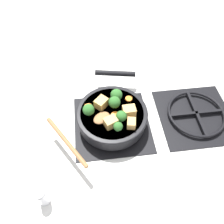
{
  "coord_description": "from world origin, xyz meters",
  "views": [
    {
      "loc": [
        0.5,
        -0.06,
        0.76
      ],
      "look_at": [
        0.0,
        0.0,
        0.09
      ],
      "focal_mm": 35.0,
      "sensor_mm": 36.0,
      "label": 1
    }
  ],
  "objects": [
    {
      "name": "carrot_slice_near_center",
      "position": [
        0.02,
        0.01,
        0.09
      ],
      "size": [
        0.03,
        0.03,
        0.01
      ],
      "primitive_type": "cylinder",
      "color": "orange",
      "rests_on": "skillet_pan"
    },
    {
      "name": "broccoli_floret_center_top",
      "position": [
        -0.06,
        0.02,
        0.12
      ],
      "size": [
        0.05,
        0.05,
        0.05
      ],
      "color": "#709956",
      "rests_on": "skillet_pan"
    },
    {
      "name": "salt_shaker",
      "position": [
        0.28,
        -0.26,
        0.04
      ],
      "size": [
        0.04,
        0.04,
        0.09
      ],
      "color": "white",
      "rests_on": "ground_plane"
    },
    {
      "name": "carrot_slice_edge_slice",
      "position": [
        -0.06,
        0.08,
        0.09
      ],
      "size": [
        0.03,
        0.03,
        0.01
      ],
      "primitive_type": "cylinder",
      "color": "orange",
      "rests_on": "skillet_pan"
    },
    {
      "name": "broccoli_floret_north_edge",
      "position": [
        0.0,
        -0.09,
        0.12
      ],
      "size": [
        0.04,
        0.04,
        0.05
      ],
      "color": "#709956",
      "rests_on": "skillet_pan"
    },
    {
      "name": "wooden_spoon",
      "position": [
        0.08,
        -0.12,
        0.09
      ],
      "size": [
        0.23,
        0.25,
        0.02
      ],
      "color": "olive",
      "rests_on": "skillet_pan"
    },
    {
      "name": "broccoli_floret_west_rim",
      "position": [
        0.08,
        0.01,
        0.11
      ],
      "size": [
        0.03,
        0.03,
        0.04
      ],
      "color": "#709956",
      "rests_on": "skillet_pan"
    },
    {
      "name": "tofu_cube_near_handle",
      "position": [
        0.02,
        0.06,
        0.11
      ],
      "size": [
        0.04,
        0.05,
        0.04
      ],
      "primitive_type": "cube",
      "rotation": [
        0.0,
        0.0,
        1.62
      ],
      "color": "tan",
      "rests_on": "skillet_pan"
    },
    {
      "name": "tofu_cube_east_chunk",
      "position": [
        -0.03,
        -0.04,
        0.11
      ],
      "size": [
        0.06,
        0.06,
        0.04
      ],
      "primitive_type": "cube",
      "rotation": [
        0.0,
        0.0,
        2.37
      ],
      "color": "tan",
      "rests_on": "skillet_pan"
    },
    {
      "name": "broccoli_floret_near_spoon",
      "position": [
        -0.02,
        0.01,
        0.12
      ],
      "size": [
        0.05,
        0.05,
        0.05
      ],
      "color": "#709956",
      "rests_on": "skillet_pan"
    },
    {
      "name": "front_burner_grate",
      "position": [
        0.0,
        0.0,
        0.01
      ],
      "size": [
        0.31,
        0.31,
        0.03
      ],
      "color": "black",
      "rests_on": "ground_plane"
    },
    {
      "name": "carrot_slice_orange_thin",
      "position": [
        -0.03,
        -0.09,
        0.09
      ],
      "size": [
        0.03,
        0.03,
        0.01
      ],
      "primitive_type": "cylinder",
      "color": "orange",
      "rests_on": "skillet_pan"
    },
    {
      "name": "tofu_cube_west_chunk",
      "position": [
        0.07,
        0.06,
        0.1
      ],
      "size": [
        0.04,
        0.04,
        0.03
      ],
      "primitive_type": "cube",
      "rotation": [
        0.0,
        0.0,
        6.09
      ],
      "color": "tan",
      "rests_on": "skillet_pan"
    },
    {
      "name": "skillet_pan",
      "position": [
        -0.0,
        0.0,
        0.06
      ],
      "size": [
        0.39,
        0.28,
        0.06
      ],
      "color": "black",
      "rests_on": "front_burner_grate"
    },
    {
      "name": "ground_plane",
      "position": [
        0.0,
        0.0,
        0.0
      ],
      "size": [
        2.4,
        2.4,
        0.0
      ],
      "primitive_type": "plane",
      "color": "silver"
    },
    {
      "name": "tofu_cube_center_large",
      "position": [
        0.06,
        -0.01,
        0.1
      ],
      "size": [
        0.05,
        0.06,
        0.04
      ],
      "primitive_type": "cube",
      "rotation": [
        0.0,
        0.0,
        1.98
      ],
      "color": "tan",
      "rests_on": "skillet_pan"
    },
    {
      "name": "broccoli_floret_east_rim",
      "position": [
        0.04,
        0.03,
        0.11
      ],
      "size": [
        0.04,
        0.04,
        0.05
      ],
      "color": "#709956",
      "rests_on": "skillet_pan"
    },
    {
      "name": "rear_burner_grate",
      "position": [
        0.0,
        0.36,
        0.01
      ],
      "size": [
        0.31,
        0.31,
        0.03
      ],
      "color": "black",
      "rests_on": "ground_plane"
    }
  ]
}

